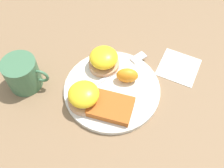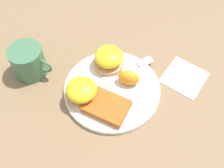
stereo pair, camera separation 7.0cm
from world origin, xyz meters
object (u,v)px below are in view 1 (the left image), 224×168
Objects in this scene: sandwich_benedict_right at (84,96)px; fork at (119,70)px; sandwich_benedict_left at (104,60)px; cup at (23,74)px; hashbrown_patty at (111,107)px; orange_wedge at (127,75)px.

sandwich_benedict_right reaches higher than fork.
cup is (-0.20, -0.09, 0.00)m from sandwich_benedict_left.
hashbrown_patty is (0.05, -0.13, -0.02)m from sandwich_benedict_left.
orange_wedge is 0.04m from fork.
hashbrown_patty is 0.10m from orange_wedge.
hashbrown_patty is 0.93× the size of cup.
fork is at bearing 91.17° from hashbrown_patty.
sandwich_benedict_right is at bearing -10.61° from cup.
sandwich_benedict_left is at bearing 154.02° from orange_wedge.
sandwich_benedict_left is 0.08m from orange_wedge.
sandwich_benedict_right is 0.14m from fork.
cup is (-0.28, -0.06, 0.01)m from orange_wedge.
sandwich_benedict_left is 0.47× the size of fork.
hashbrown_patty reaches higher than fork.
sandwich_benedict_left is 0.77× the size of hashbrown_patty.
orange_wedge is at bearing 11.82° from cup.
orange_wedge is 0.49× the size of cup.
sandwich_benedict_right is 0.72× the size of cup.
sandwich_benedict_left is 0.72× the size of cup.
fork is (0.07, 0.12, -0.03)m from sandwich_benedict_right.
orange_wedge is (0.10, 0.09, -0.01)m from sandwich_benedict_right.
sandwich_benedict_right is 0.13m from orange_wedge.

